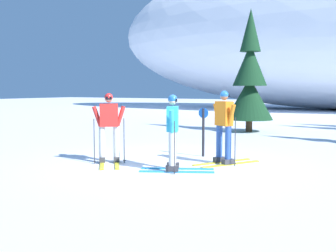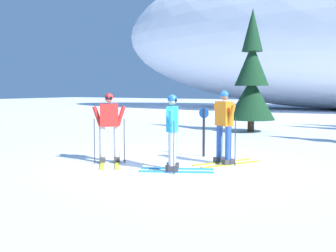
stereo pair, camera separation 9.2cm
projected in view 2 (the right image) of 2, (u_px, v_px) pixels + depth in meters
ground_plane at (170, 162)px, 10.12m from camera, size 120.00×120.00×0.00m
skier_red_jacket at (109, 126)px, 9.99m from camera, size 1.40×1.61×1.72m
skier_orange_jacket at (224, 126)px, 9.80m from camera, size 1.24×1.74×1.78m
skier_cyan_jacket at (173, 131)px, 9.00m from camera, size 1.68×1.13×1.70m
pine_tree_far_left at (252, 81)px, 17.20m from camera, size 2.00×2.00×5.19m
trail_marker_post at (204, 129)px, 10.94m from camera, size 0.28×0.07×1.32m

